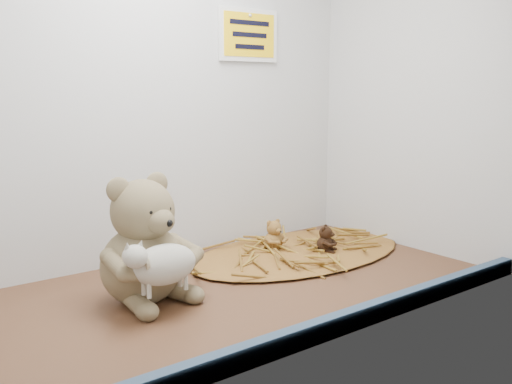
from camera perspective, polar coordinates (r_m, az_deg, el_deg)
alcove_shell at (r=118.91cm, az=-6.66°, el=12.02°), size 120.40×60.20×90.40cm
front_rail at (r=96.86cm, az=5.74°, el=-13.79°), size 119.28×2.20×3.60cm
straw_bed at (r=145.54cm, az=4.32°, el=-5.98°), size 61.65×35.80×1.19cm
main_teddy at (r=113.33cm, az=-11.35°, el=-4.58°), size 23.93×24.82×25.13cm
toy_lamb at (r=106.42cm, az=-9.15°, el=-7.17°), size 16.40×10.01×10.60cm
mini_teddy_tan at (r=144.95cm, az=1.78°, el=-4.17°), size 6.42×6.76×7.82cm
mini_teddy_brown at (r=144.17cm, az=6.92°, el=-4.54°), size 7.82×7.89×6.78cm
wall_sign at (r=153.12cm, az=-0.76°, el=15.42°), size 16.00×1.20×11.00cm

